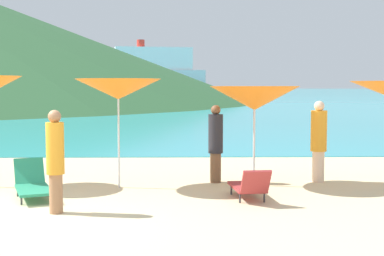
{
  "coord_description": "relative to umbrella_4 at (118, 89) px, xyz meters",
  "views": [
    {
      "loc": [
        2.97,
        -8.87,
        2.17
      ],
      "look_at": [
        3.16,
        3.82,
        1.2
      ],
      "focal_mm": 51.6,
      "sensor_mm": 36.0,
      "label": 1
    }
  ],
  "objects": [
    {
      "name": "cruise_ship",
      "position": [
        -10.84,
        214.38,
        5.83
      ],
      "size": [
        42.46,
        16.37,
        20.83
      ],
      "rotation": [
        0.0,
        0.0,
        0.18
      ],
      "color": "silver",
      "rests_on": "ocean_water"
    },
    {
      "name": "beachgoer_1",
      "position": [
        2.1,
        0.6,
        -1.18
      ],
      "size": [
        0.33,
        0.33,
        1.74
      ],
      "rotation": [
        0.0,
        0.0,
        2.14
      ],
      "color": "brown",
      "rests_on": "ground_plane"
    },
    {
      "name": "ground_plane",
      "position": [
        -1.59,
        7.19,
        -2.25
      ],
      "size": [
        50.0,
        100.0,
        0.3
      ],
      "primitive_type": "cube",
      "color": "beige"
    },
    {
      "name": "ocean_water",
      "position": [
        -1.59,
        224.95,
        -2.09
      ],
      "size": [
        650.0,
        440.0,
        0.02
      ],
      "primitive_type": "cube",
      "color": "#2DADBC",
      "rests_on": "ground_plane"
    },
    {
      "name": "lounge_chair_1",
      "position": [
        -1.57,
        -1.04,
        -1.83
      ],
      "size": [
        1.11,
        1.66,
        0.7
      ],
      "rotation": [
        0.0,
        0.0,
        0.37
      ],
      "color": "#268C66",
      "rests_on": "ground_plane"
    },
    {
      "name": "beachgoer_2",
      "position": [
        4.43,
        0.62,
        -1.13
      ],
      "size": [
        0.36,
        0.36,
        1.84
      ],
      "rotation": [
        0.0,
        0.0,
        5.4
      ],
      "color": "beige",
      "rests_on": "ground_plane"
    },
    {
      "name": "lounge_chair_8",
      "position": [
        2.63,
        -1.34,
        -1.83
      ],
      "size": [
        0.69,
        1.49,
        0.67
      ],
      "rotation": [
        0.0,
        0.0,
        3.26
      ],
      "color": "#A53333",
      "rests_on": "ground_plane"
    },
    {
      "name": "umbrella_4",
      "position": [
        0.0,
        0.0,
        0.0
      ],
      "size": [
        1.92,
        1.92,
        2.32
      ],
      "color": "silver",
      "rests_on": "ground_plane"
    },
    {
      "name": "umbrella_5",
      "position": [
        2.91,
        0.18,
        -0.2
      ],
      "size": [
        2.09,
        2.09,
        2.17
      ],
      "color": "silver",
      "rests_on": "ground_plane"
    },
    {
      "name": "beachgoer_0",
      "position": [
        -0.8,
        -2.38,
        -1.15
      ],
      "size": [
        0.3,
        0.3,
        1.77
      ],
      "rotation": [
        0.0,
        0.0,
        3.71
      ],
      "color": "#A3704C",
      "rests_on": "ground_plane"
    }
  ]
}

